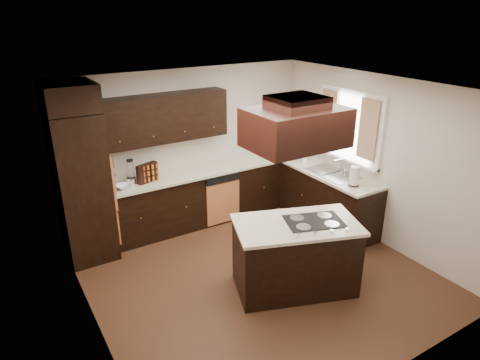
% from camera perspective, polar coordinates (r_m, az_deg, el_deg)
% --- Properties ---
extents(floor, '(4.20, 4.20, 0.02)m').
position_cam_1_polar(floor, '(5.95, 2.26, -12.48)').
color(floor, brown).
rests_on(floor, ground).
extents(ceiling, '(4.20, 4.20, 0.02)m').
position_cam_1_polar(ceiling, '(4.98, 2.71, 12.15)').
color(ceiling, silver).
rests_on(ceiling, ground).
extents(wall_back, '(4.20, 0.02, 2.50)m').
position_cam_1_polar(wall_back, '(7.07, -7.15, 4.52)').
color(wall_back, beige).
rests_on(wall_back, ground).
extents(wall_front, '(4.20, 0.02, 2.50)m').
position_cam_1_polar(wall_front, '(3.99, 20.01, -11.53)').
color(wall_front, beige).
rests_on(wall_front, ground).
extents(wall_left, '(0.02, 4.20, 2.50)m').
position_cam_1_polar(wall_left, '(4.62, -19.98, -6.68)').
color(wall_left, beige).
rests_on(wall_left, ground).
extents(wall_right, '(0.02, 4.20, 2.50)m').
position_cam_1_polar(wall_right, '(6.68, 17.67, 2.55)').
color(wall_right, beige).
rests_on(wall_right, ground).
extents(oven_column, '(0.65, 0.75, 2.12)m').
position_cam_1_polar(oven_column, '(6.28, -20.28, -0.91)').
color(oven_column, black).
rests_on(oven_column, floor).
extents(wall_oven_face, '(0.05, 0.62, 0.78)m').
position_cam_1_polar(wall_oven_face, '(6.32, -17.28, 0.23)').
color(wall_oven_face, '#DD7E49').
rests_on(wall_oven_face, oven_column).
extents(base_cabinets_back, '(2.93, 0.60, 0.88)m').
position_cam_1_polar(base_cabinets_back, '(7.11, -5.53, -2.30)').
color(base_cabinets_back, black).
rests_on(base_cabinets_back, floor).
extents(base_cabinets_right, '(0.60, 2.40, 0.88)m').
position_cam_1_polar(base_cabinets_right, '(7.34, 10.12, -1.76)').
color(base_cabinets_right, black).
rests_on(base_cabinets_right, floor).
extents(countertop_back, '(2.93, 0.63, 0.04)m').
position_cam_1_polar(countertop_back, '(6.93, -5.61, 1.12)').
color(countertop_back, beige).
rests_on(countertop_back, base_cabinets_back).
extents(countertop_right, '(0.63, 2.40, 0.04)m').
position_cam_1_polar(countertop_right, '(7.16, 10.28, 1.58)').
color(countertop_right, beige).
rests_on(countertop_right, base_cabinets_right).
extents(upper_cabinets, '(2.00, 0.34, 0.72)m').
position_cam_1_polar(upper_cabinets, '(6.60, -10.12, 8.12)').
color(upper_cabinets, black).
rests_on(upper_cabinets, wall_back).
extents(dishwasher_front, '(0.60, 0.05, 0.72)m').
position_cam_1_polar(dishwasher_front, '(7.02, -2.30, -2.97)').
color(dishwasher_front, '#DD7E49').
rests_on(dishwasher_front, floor).
extents(window_frame, '(0.06, 1.32, 1.12)m').
position_cam_1_polar(window_frame, '(6.89, 14.42, 6.97)').
color(window_frame, white).
rests_on(window_frame, wall_right).
extents(window_pane, '(0.00, 1.20, 1.00)m').
position_cam_1_polar(window_pane, '(6.91, 14.59, 7.00)').
color(window_pane, white).
rests_on(window_pane, wall_right).
extents(curtain_left, '(0.02, 0.34, 0.90)m').
position_cam_1_polar(curtain_left, '(6.56, 16.70, 6.44)').
color(curtain_left, beige).
rests_on(curtain_left, wall_right).
extents(curtain_right, '(0.02, 0.34, 0.90)m').
position_cam_1_polar(curtain_right, '(7.12, 11.71, 8.12)').
color(curtain_right, beige).
rests_on(curtain_right, wall_right).
extents(sink_rim, '(0.52, 0.84, 0.01)m').
position_cam_1_polar(sink_rim, '(6.92, 12.29, 0.92)').
color(sink_rim, silver).
rests_on(sink_rim, countertop_right).
extents(island, '(1.64, 1.25, 0.88)m').
position_cam_1_polar(island, '(5.52, 7.35, -10.17)').
color(island, black).
rests_on(island, floor).
extents(island_top, '(1.71, 1.32, 0.04)m').
position_cam_1_polar(island_top, '(5.29, 7.59, -5.95)').
color(island_top, beige).
rests_on(island_top, island).
extents(cooktop, '(0.81, 0.67, 0.01)m').
position_cam_1_polar(cooktop, '(5.35, 9.86, -5.44)').
color(cooktop, black).
rests_on(cooktop, island_top).
extents(range_hood, '(1.05, 0.72, 0.42)m').
position_cam_1_polar(range_hood, '(4.68, 7.46, 6.95)').
color(range_hood, black).
rests_on(range_hood, ceiling).
extents(hood_duct, '(0.55, 0.50, 0.13)m').
position_cam_1_polar(hood_duct, '(4.62, 7.63, 10.25)').
color(hood_duct, black).
rests_on(hood_duct, ceiling).
extents(blender_base, '(0.15, 0.15, 0.10)m').
position_cam_1_polar(blender_base, '(6.54, -14.25, -0.12)').
color(blender_base, silver).
rests_on(blender_base, countertop_back).
extents(blender_pitcher, '(0.13, 0.13, 0.26)m').
position_cam_1_polar(blender_pitcher, '(6.48, -14.40, 1.36)').
color(blender_pitcher, silver).
rests_on(blender_pitcher, blender_base).
extents(spice_rack, '(0.35, 0.19, 0.29)m').
position_cam_1_polar(spice_rack, '(6.54, -12.26, 0.95)').
color(spice_rack, black).
rests_on(spice_rack, countertop_back).
extents(mixing_bowl, '(0.23, 0.23, 0.06)m').
position_cam_1_polar(mixing_bowl, '(6.42, -15.19, -0.84)').
color(mixing_bowl, white).
rests_on(mixing_bowl, countertop_back).
extents(soap_bottle, '(0.10, 0.10, 0.17)m').
position_cam_1_polar(soap_bottle, '(7.30, 8.57, 2.95)').
color(soap_bottle, white).
rests_on(soap_bottle, countertop_right).
extents(paper_towel, '(0.18, 0.18, 0.30)m').
position_cam_1_polar(paper_towel, '(6.46, 15.01, 0.47)').
color(paper_towel, white).
rests_on(paper_towel, countertop_right).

